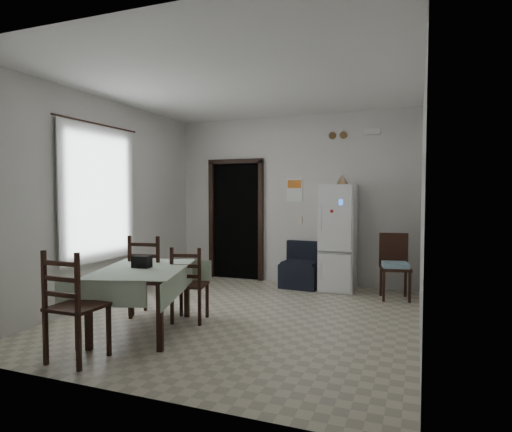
{
  "coord_description": "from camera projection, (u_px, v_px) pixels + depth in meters",
  "views": [
    {
      "loc": [
        2.07,
        -4.91,
        1.55
      ],
      "look_at": [
        0.0,
        0.5,
        1.25
      ],
      "focal_mm": 30.0,
      "sensor_mm": 36.0,
      "label": 1
    }
  ],
  "objects": [
    {
      "name": "wall_front",
      "position": [
        126.0,
        207.0,
        3.23
      ],
      "size": [
        4.2,
        0.02,
        2.9
      ],
      "primitive_type": null,
      "color": "silver",
      "rests_on": "ground"
    },
    {
      "name": "doorway",
      "position": [
        241.0,
        220.0,
        8.01
      ],
      "size": [
        1.06,
        0.52,
        2.22
      ],
      "color": "black",
      "rests_on": "ground"
    },
    {
      "name": "wall_left",
      "position": [
        106.0,
        201.0,
        6.07
      ],
      "size": [
        0.02,
        4.5,
        2.9
      ],
      "primitive_type": null,
      "color": "silver",
      "rests_on": "ground"
    },
    {
      "name": "fridge",
      "position": [
        338.0,
        238.0,
        6.85
      ],
      "size": [
        0.56,
        0.56,
        1.7
      ],
      "primitive_type": null,
      "rotation": [
        0.0,
        0.0,
        0.01
      ],
      "color": "white",
      "rests_on": "ground"
    },
    {
      "name": "curtain",
      "position": [
        99.0,
        194.0,
        5.86
      ],
      "size": [
        0.02,
        1.45,
        1.85
      ],
      "primitive_type": "cube",
      "color": "silver",
      "rests_on": "ground"
    },
    {
      "name": "dining_table",
      "position": [
        144.0,
        300.0,
        4.8
      ],
      "size": [
        1.28,
        1.59,
        0.72
      ],
      "primitive_type": null,
      "rotation": [
        0.0,
        0.0,
        0.3
      ],
      "color": "#A6BA9F",
      "rests_on": "ground"
    },
    {
      "name": "calendar_image",
      "position": [
        294.0,
        184.0,
        7.38
      ],
      "size": [
        0.24,
        0.01,
        0.14
      ],
      "primitive_type": "cube",
      "color": "orange",
      "rests_on": "ground"
    },
    {
      "name": "navy_seat",
      "position": [
        301.0,
        265.0,
        7.09
      ],
      "size": [
        0.67,
        0.65,
        0.75
      ],
      "primitive_type": null,
      "rotation": [
        0.0,
        0.0,
        -0.08
      ],
      "color": "black",
      "rests_on": "ground"
    },
    {
      "name": "light_switch",
      "position": [
        300.0,
        220.0,
        7.38
      ],
      "size": [
        0.08,
        0.02,
        0.12
      ],
      "primitive_type": "cube",
      "color": "beige",
      "rests_on": "ground"
    },
    {
      "name": "tan_cone",
      "position": [
        342.0,
        180.0,
        6.8
      ],
      "size": [
        0.21,
        0.21,
        0.16
      ],
      "primitive_type": "cone",
      "rotation": [
        0.0,
        0.0,
        -0.07
      ],
      "color": "tan",
      "rests_on": "fridge"
    },
    {
      "name": "curtain_rod",
      "position": [
        98.0,
        124.0,
        5.81
      ],
      "size": [
        0.02,
        1.6,
        0.02
      ],
      "primitive_type": "cylinder",
      "rotation": [
        1.57,
        0.0,
        0.0
      ],
      "color": "black",
      "rests_on": "ground"
    },
    {
      "name": "window_recess",
      "position": [
        93.0,
        194.0,
        5.9
      ],
      "size": [
        0.1,
        1.2,
        1.6
      ],
      "primitive_type": "cube",
      "color": "silver",
      "rests_on": "ground"
    },
    {
      "name": "ceiling",
      "position": [
        242.0,
        84.0,
        5.25
      ],
      "size": [
        4.2,
        4.5,
        0.02
      ],
      "primitive_type": null,
      "color": "white",
      "rests_on": "ground"
    },
    {
      "name": "corner_chair",
      "position": [
        395.0,
        267.0,
        6.27
      ],
      "size": [
        0.49,
        0.49,
        0.96
      ],
      "primitive_type": null,
      "rotation": [
        0.0,
        0.0,
        0.19
      ],
      "color": "black",
      "rests_on": "ground"
    },
    {
      "name": "wall_back",
      "position": [
        292.0,
        200.0,
        7.42
      ],
      "size": [
        4.2,
        0.02,
        2.9
      ],
      "primitive_type": null,
      "color": "silver",
      "rests_on": "ground"
    },
    {
      "name": "vent_left",
      "position": [
        332.0,
        136.0,
        7.11
      ],
      "size": [
        0.12,
        0.03,
        0.12
      ],
      "primitive_type": "cylinder",
      "rotation": [
        1.57,
        0.0,
        0.0
      ],
      "color": "brown",
      "rests_on": "ground"
    },
    {
      "name": "wall_right",
      "position": [
        422.0,
        203.0,
        4.58
      ],
      "size": [
        0.02,
        4.5,
        2.9
      ],
      "primitive_type": null,
      "color": "silver",
      "rests_on": "ground"
    },
    {
      "name": "dining_chair_near_head",
      "position": [
        77.0,
        305.0,
        3.95
      ],
      "size": [
        0.45,
        0.45,
        1.04
      ],
      "primitive_type": null,
      "rotation": [
        0.0,
        0.0,
        3.14
      ],
      "color": "black",
      "rests_on": "ground"
    },
    {
      "name": "ground",
      "position": [
        242.0,
        317.0,
        5.4
      ],
      "size": [
        4.5,
        4.5,
        0.0
      ],
      "primitive_type": "plane",
      "color": "beige",
      "rests_on": "ground"
    },
    {
      "name": "black_bag",
      "position": [
        142.0,
        262.0,
        4.82
      ],
      "size": [
        0.21,
        0.14,
        0.13
      ],
      "primitive_type": "cube",
      "rotation": [
        0.0,
        0.0,
        0.1
      ],
      "color": "black",
      "rests_on": "dining_table"
    },
    {
      "name": "dining_chair_far_left",
      "position": [
        151.0,
        275.0,
        5.42
      ],
      "size": [
        0.5,
        0.5,
        1.04
      ],
      "primitive_type": null,
      "rotation": [
        0.0,
        0.0,
        3.27
      ],
      "color": "black",
      "rests_on": "ground"
    },
    {
      "name": "emergency_light",
      "position": [
        373.0,
        132.0,
        6.85
      ],
      "size": [
        0.25,
        0.07,
        0.09
      ],
      "primitive_type": "cube",
      "color": "white",
      "rests_on": "ground"
    },
    {
      "name": "calendar",
      "position": [
        295.0,
        190.0,
        7.39
      ],
      "size": [
        0.28,
        0.02,
        0.4
      ],
      "primitive_type": "cube",
      "color": "white",
      "rests_on": "ground"
    },
    {
      "name": "vent_right",
      "position": [
        343.0,
        135.0,
        7.04
      ],
      "size": [
        0.12,
        0.03,
        0.12
      ],
      "primitive_type": "cylinder",
      "rotation": [
        1.57,
        0.0,
        0.0
      ],
      "color": "brown",
      "rests_on": "ground"
    },
    {
      "name": "dining_chair_far_right",
      "position": [
        190.0,
        284.0,
        5.2
      ],
      "size": [
        0.47,
        0.47,
        0.92
      ],
      "primitive_type": null,
      "rotation": [
        0.0,
        0.0,
        3.36
      ],
      "color": "black",
      "rests_on": "ground"
    }
  ]
}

